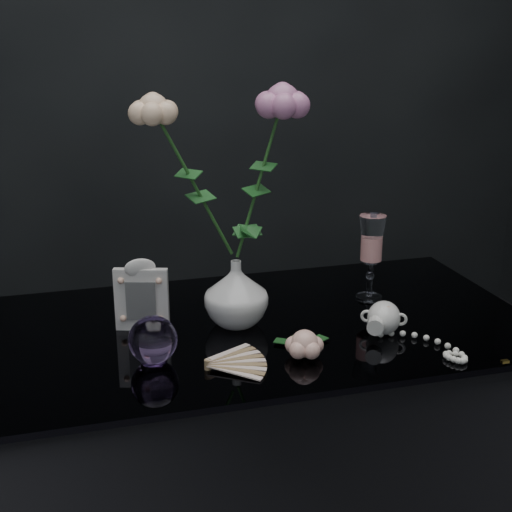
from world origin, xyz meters
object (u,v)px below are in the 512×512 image
object	(u,v)px
loose_rose	(304,344)
pearl_jar	(384,316)
wine_glass	(371,258)
paperweight	(153,340)
vase	(236,293)
picture_frame	(141,294)

from	to	relation	value
loose_rose	pearl_jar	world-z (taller)	pearl_jar
wine_glass	paperweight	size ratio (longest dim) A/B	2.16
wine_glass	loose_rose	bearing A→B (deg)	-134.52
paperweight	loose_rose	distance (m)	0.26
vase	picture_frame	bearing A→B (deg)	172.03
vase	wine_glass	world-z (taller)	wine_glass
paperweight	pearl_jar	distance (m)	0.44
loose_rose	pearl_jar	size ratio (longest dim) A/B	0.66
vase	pearl_jar	xyz separation A→B (m)	(0.26, -0.11, -0.03)
picture_frame	pearl_jar	distance (m)	0.46
wine_glass	paperweight	distance (m)	0.52
picture_frame	loose_rose	world-z (taller)	picture_frame
picture_frame	loose_rose	size ratio (longest dim) A/B	0.95
loose_rose	picture_frame	bearing A→B (deg)	141.75
picture_frame	vase	bearing A→B (deg)	9.17
wine_glass	paperweight	xyz separation A→B (m)	(-0.48, -0.18, -0.05)
vase	pearl_jar	size ratio (longest dim) A/B	0.57
loose_rose	vase	bearing A→B (deg)	113.86
vase	pearl_jar	bearing A→B (deg)	-23.36
vase	paperweight	bearing A→B (deg)	-145.59
vase	paperweight	size ratio (longest dim) A/B	1.53
paperweight	loose_rose	world-z (taller)	paperweight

